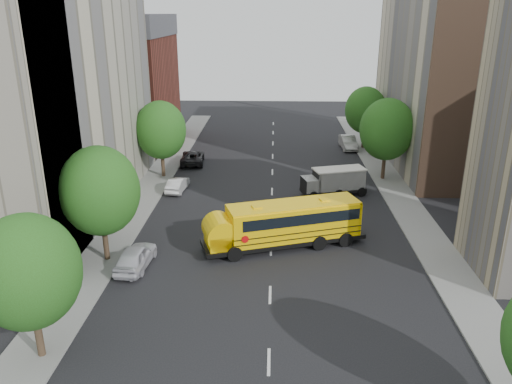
# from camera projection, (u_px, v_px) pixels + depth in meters

# --- Properties ---
(ground) EXTENTS (120.00, 120.00, 0.00)m
(ground) POSITION_uv_depth(u_px,v_px,m) (271.00, 237.00, 36.99)
(ground) COLOR black
(ground) RESTS_ON ground
(sidewalk_left) EXTENTS (3.00, 80.00, 0.12)m
(sidewalk_left) POSITION_uv_depth(u_px,v_px,m) (135.00, 209.00, 42.06)
(sidewalk_left) COLOR slate
(sidewalk_left) RESTS_ON ground
(sidewalk_right) EXTENTS (3.00, 80.00, 0.12)m
(sidewalk_right) POSITION_uv_depth(u_px,v_px,m) (410.00, 213.00, 41.27)
(sidewalk_right) COLOR slate
(sidewalk_right) RESTS_ON ground
(lane_markings) EXTENTS (0.15, 64.00, 0.01)m
(lane_markings) POSITION_uv_depth(u_px,v_px,m) (272.00, 192.00, 46.38)
(lane_markings) COLOR silver
(lane_markings) RESTS_ON ground
(building_left_cream) EXTENTS (10.00, 26.00, 20.00)m
(building_left_cream) POSITION_uv_depth(u_px,v_px,m) (48.00, 88.00, 39.84)
(building_left_cream) COLOR #BCB497
(building_left_cream) RESTS_ON ground
(building_left_redbrick) EXTENTS (10.00, 15.00, 13.00)m
(building_left_redbrick) POSITION_uv_depth(u_px,v_px,m) (128.00, 91.00, 61.70)
(building_left_redbrick) COLOR maroon
(building_left_redbrick) RESTS_ON ground
(building_right_far) EXTENTS (10.00, 22.00, 18.00)m
(building_right_far) POSITION_uv_depth(u_px,v_px,m) (446.00, 80.00, 52.09)
(building_right_far) COLOR beige
(building_right_far) RESTS_ON ground
(building_right_sidewall) EXTENTS (10.10, 0.30, 18.00)m
(building_right_sidewall) POSITION_uv_depth(u_px,v_px,m) (488.00, 97.00, 41.76)
(building_right_sidewall) COLOR brown
(building_right_sidewall) RESTS_ON ground
(street_tree_0) EXTENTS (4.80, 4.80, 7.41)m
(street_tree_0) POSITION_uv_depth(u_px,v_px,m) (28.00, 272.00, 22.63)
(street_tree_0) COLOR #38281C
(street_tree_0) RESTS_ON ground
(street_tree_1) EXTENTS (5.12, 5.12, 7.90)m
(street_tree_1) POSITION_uv_depth(u_px,v_px,m) (100.00, 191.00, 31.92)
(street_tree_1) COLOR #38281C
(street_tree_1) RESTS_ON ground
(street_tree_2) EXTENTS (4.99, 4.99, 7.71)m
(street_tree_2) POSITION_uv_depth(u_px,v_px,m) (161.00, 130.00, 48.87)
(street_tree_2) COLOR #38281C
(street_tree_2) RESTS_ON ground
(street_tree_4) EXTENTS (5.25, 5.25, 8.10)m
(street_tree_4) POSITION_uv_depth(u_px,v_px,m) (387.00, 129.00, 48.03)
(street_tree_4) COLOR #38281C
(street_tree_4) RESTS_ON ground
(street_tree_5) EXTENTS (4.86, 4.86, 7.51)m
(street_tree_5) POSITION_uv_depth(u_px,v_px,m) (365.00, 110.00, 59.44)
(street_tree_5) COLOR #38281C
(street_tree_5) RESTS_ON ground
(school_bus) EXTENTS (11.84, 6.14, 3.28)m
(school_bus) POSITION_uv_depth(u_px,v_px,m) (283.00, 223.00, 34.98)
(school_bus) COLOR black
(school_bus) RESTS_ON ground
(safari_truck) EXTENTS (6.11, 3.53, 2.48)m
(safari_truck) POSITION_uv_depth(u_px,v_px,m) (334.00, 181.00, 45.16)
(safari_truck) COLOR black
(safari_truck) RESTS_ON ground
(parked_car_0) EXTENTS (2.13, 4.60, 1.53)m
(parked_car_0) POSITION_uv_depth(u_px,v_px,m) (135.00, 257.00, 32.42)
(parked_car_0) COLOR silver
(parked_car_0) RESTS_ON ground
(parked_car_1) EXTENTS (1.71, 3.98, 1.27)m
(parked_car_1) POSITION_uv_depth(u_px,v_px,m) (178.00, 184.00, 46.36)
(parked_car_1) COLOR silver
(parked_car_1) RESTS_ON ground
(parked_car_2) EXTENTS (2.81, 5.34, 1.43)m
(parked_car_2) POSITION_uv_depth(u_px,v_px,m) (193.00, 157.00, 54.76)
(parked_car_2) COLOR black
(parked_car_2) RESTS_ON ground
(parked_car_5) EXTENTS (1.91, 4.87, 1.58)m
(parked_car_5) POSITION_uv_depth(u_px,v_px,m) (348.00, 142.00, 60.65)
(parked_car_5) COLOR #989893
(parked_car_5) RESTS_ON ground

